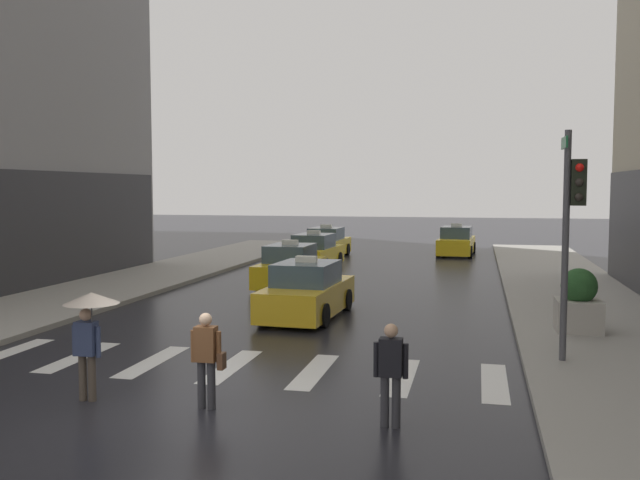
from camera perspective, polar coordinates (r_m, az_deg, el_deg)
ground_plane at (r=12.21m, az=-12.42°, el=-13.69°), size 160.00×160.00×0.00m
crosswalk_markings at (r=14.86m, az=-7.38°, el=-10.34°), size 11.30×2.80×0.01m
traffic_light_pole at (r=15.09m, az=20.14°, el=2.16°), size 0.44×0.84×4.80m
taxi_lead at (r=20.06m, az=-1.07°, el=-4.38°), size 2.08×4.61×1.80m
taxi_second at (r=26.27m, az=-2.45°, el=-2.32°), size 1.96×4.56×1.80m
taxi_third at (r=32.26m, az=-0.48°, el=-1.08°), size 2.08×4.61×1.80m
taxi_fourth at (r=37.47m, az=0.54°, el=-0.33°), size 2.02×4.58×1.80m
taxi_fifth at (r=39.32m, az=11.26°, el=-0.20°), size 2.12×4.63×1.80m
pedestrian_with_umbrella at (r=12.75m, az=-18.58°, el=-6.02°), size 0.96×0.96×1.94m
pedestrian_with_handbag at (r=11.97m, az=-9.38°, el=-9.37°), size 0.60×0.24×1.65m
pedestrian_plain_coat at (r=10.98m, az=5.89°, el=-10.57°), size 0.55×0.24×1.65m
planter_near_corner at (r=18.56m, az=20.68°, el=-4.90°), size 1.10×1.10×1.60m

